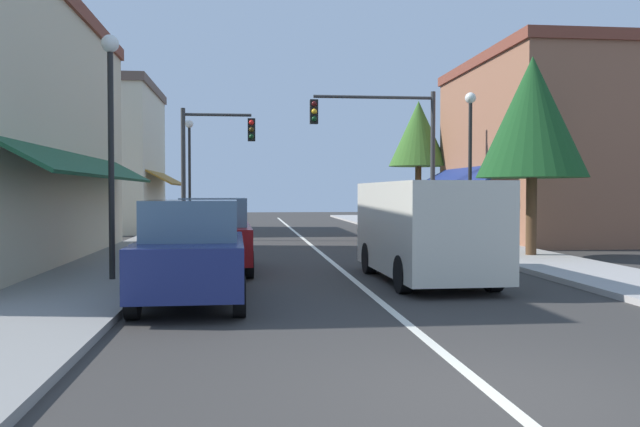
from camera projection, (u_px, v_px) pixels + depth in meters
The scene contains 16 objects.
ground_plane at pixel (311, 245), 24.07m from camera, with size 80.00×80.00×0.00m, color #33302D.
sidewalk_left at pixel (155, 245), 23.47m from camera, with size 2.60×56.00×0.12m, color gray.
sidewalk_right at pixel (460, 242), 24.67m from camera, with size 2.60×56.00×0.12m, color #A39E99.
lane_center_stripe at pixel (311, 245), 24.07m from camera, with size 0.14×52.00×0.01m, color silver.
storefront_right_block at pixel (542, 149), 26.98m from camera, with size 6.81×10.20×7.29m.
storefront_far_left at pixel (101, 158), 32.87m from camera, with size 6.58×8.20×7.16m.
parked_car_nearest_left at pixel (192, 253), 11.39m from camera, with size 1.84×4.13×1.77m.
parked_car_second_left at pixel (214, 235), 15.98m from camera, with size 1.87×4.15×1.77m.
van_in_lane at pixel (425, 228), 14.24m from camera, with size 2.10×5.23×2.12m.
traffic_signal_mast_arm at pixel (391, 139), 25.40m from camera, with size 4.84×0.50×5.75m.
traffic_signal_left_corner at pixel (208, 153), 26.57m from camera, with size 2.93×0.50×5.24m.
street_lamp_left_near at pixel (111, 118), 13.67m from camera, with size 0.36×0.36×5.11m.
street_lamp_right_mid at pixel (470, 145), 21.82m from camera, with size 0.36×0.36×5.15m.
street_lamp_left_far at pixel (189, 158), 29.84m from camera, with size 0.36×0.36×5.13m.
tree_right_near at pixel (532, 118), 19.02m from camera, with size 3.14×3.14×5.77m.
tree_right_far at pixel (418, 134), 31.90m from camera, with size 2.83×2.83×6.26m.
Camera 1 is at (-2.31, -5.92, 1.90)m, focal length 37.61 mm.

